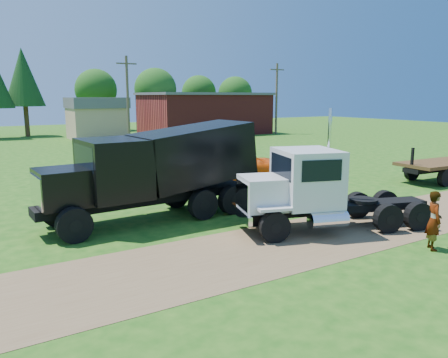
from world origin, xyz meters
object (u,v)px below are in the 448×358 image
white_semi_tractor (309,190)px  spectator_a (434,221)px  black_dump_truck (158,167)px  orange_pickup (244,167)px

white_semi_tractor → spectator_a: (1.97, -3.61, -0.55)m
black_dump_truck → spectator_a: 9.93m
orange_pickup → spectator_a: spectator_a is taller
orange_pickup → spectator_a: bearing=-174.0°
spectator_a → white_semi_tractor: bearing=65.1°
white_semi_tractor → orange_pickup: (3.29, 8.97, -0.65)m
white_semi_tractor → black_dump_truck: 5.86m
orange_pickup → spectator_a: (-1.32, -12.58, 0.11)m
white_semi_tractor → orange_pickup: 9.58m
black_dump_truck → spectator_a: (5.93, -7.89, -1.12)m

